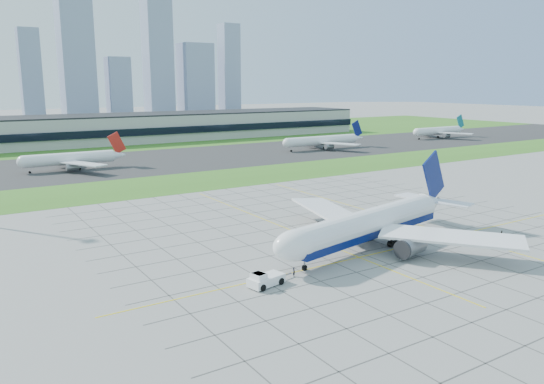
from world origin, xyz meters
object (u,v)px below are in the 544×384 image
object	(u,v)px
crew_far	(502,234)
crew_near	(294,272)
pushback_tug	(265,279)
airliner	(370,224)
distant_jet_3	(439,131)
distant_jet_2	(323,140)
distant_jet_1	(72,159)

from	to	relation	value
crew_far	crew_near	bearing A→B (deg)	-162.76
pushback_tug	crew_near	size ratio (longest dim) A/B	5.47
airliner	crew_far	bearing A→B (deg)	-31.47
pushback_tug	distant_jet_3	size ratio (longest dim) A/B	0.22
airliner	distant_jet_2	xyz separation A→B (m)	(95.13, 137.00, -0.38)
distant_jet_3	airliner	bearing A→B (deg)	-143.05
airliner	crew_far	world-z (taller)	airliner
airliner	distant_jet_3	distance (m)	238.83
airliner	distant_jet_3	bearing A→B (deg)	25.18
airliner	crew_near	distance (m)	23.51
crew_far	distant_jet_2	xyz separation A→B (m)	(66.03, 147.42, 3.69)
distant_jet_3	crew_far	bearing A→B (deg)	-136.41
airliner	pushback_tug	size ratio (longest dim) A/B	6.03
crew_far	distant_jet_1	distance (m)	157.79
pushback_tug	crew_far	distance (m)	58.35
airliner	crew_far	size ratio (longest dim) A/B	35.29
crew_near	distant_jet_2	xyz separation A→B (m)	(117.65, 142.45, 3.64)
pushback_tug	crew_far	size ratio (longest dim) A/B	5.85
crew_far	distant_jet_3	xyz separation A→B (m)	(161.77, 153.98, 3.69)
distant_jet_1	distant_jet_2	size ratio (longest dim) A/B	0.88
crew_near	distant_jet_2	bearing A→B (deg)	-31.88
distant_jet_3	distant_jet_1	bearing A→B (deg)	-178.16
distant_jet_1	distant_jet_3	world-z (taller)	same
crew_far	distant_jet_2	distance (m)	161.58
distant_jet_1	distant_jet_2	distance (m)	123.39
pushback_tug	distant_jet_1	size ratio (longest dim) A/B	0.22
distant_jet_2	airliner	bearing A→B (deg)	-124.78
crew_near	distant_jet_1	xyz separation A→B (m)	(-5.73, 141.97, 3.63)
airliner	pushback_tug	xyz separation A→B (m)	(-29.11, -6.47, -3.73)
pushback_tug	distant_jet_3	xyz separation A→B (m)	(219.98, 150.02, 3.35)
crew_far	distant_jet_1	xyz separation A→B (m)	(-57.36, 146.95, 3.69)
distant_jet_3	crew_near	bearing A→B (deg)	-145.08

